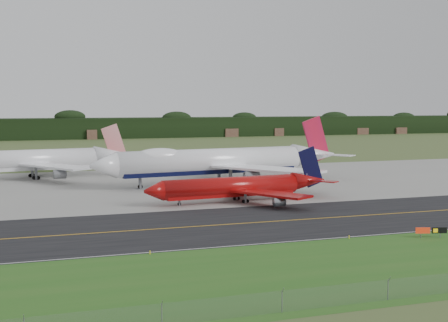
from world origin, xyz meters
TOP-DOWN VIEW (x-y plane):
  - ground at (0.00, 0.00)m, footprint 600.00×600.00m
  - grass_verge at (0.00, -35.00)m, footprint 400.00×30.00m
  - taxiway at (0.00, -4.00)m, footprint 400.00×32.00m
  - apron at (0.00, 51.00)m, footprint 400.00×78.00m
  - taxiway_centreline at (0.00, -4.00)m, footprint 400.00×0.40m
  - taxiway_edge_line at (0.00, -19.50)m, footprint 400.00×0.25m
  - perimeter_fence at (0.00, -48.00)m, footprint 320.00×0.10m
  - horizon_treeline at (0.00, 273.76)m, footprint 700.00×25.00m
  - jet_ba_747 at (7.09, 47.04)m, footprint 68.19×56.10m
  - jet_red_737 at (2.33, 18.71)m, footprint 41.39×33.63m
  - jet_star_tail at (-37.41, 74.93)m, footprint 55.74×46.26m
  - taxiway_sign at (17.48, -24.02)m, footprint 4.69×1.49m
  - edge_marker_left at (-25.26, -20.50)m, footprint 0.16×0.16m
  - edge_marker_center at (5.38, -20.50)m, footprint 0.16×0.16m

SIDE VIEW (x-z plane):
  - ground at x=0.00m, z-range 0.00..0.00m
  - grass_verge at x=0.00m, z-range 0.00..0.01m
  - apron at x=0.00m, z-range 0.00..0.01m
  - taxiway at x=0.00m, z-range 0.00..0.02m
  - taxiway_centreline at x=0.00m, z-range 0.03..0.03m
  - taxiway_edge_line at x=0.00m, z-range 0.03..0.03m
  - edge_marker_left at x=-25.26m, z-range 0.00..0.50m
  - edge_marker_center at x=5.38m, z-range 0.00..0.50m
  - perimeter_fence at x=0.00m, z-range -158.90..161.10m
  - taxiway_sign at x=17.48m, z-range 0.33..1.94m
  - jet_red_737 at x=2.33m, z-range -2.50..8.67m
  - jet_star_tail at x=-37.41m, z-range -2.45..12.25m
  - horizon_treeline at x=0.00m, z-range -0.53..11.47m
  - jet_ba_747 at x=7.09m, z-range -2.74..14.40m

